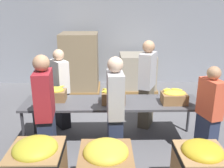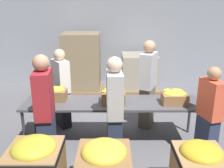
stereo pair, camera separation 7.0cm
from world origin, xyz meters
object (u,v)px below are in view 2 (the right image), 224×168
at_px(volunteer_1, 45,114).
at_px(pallet_stack_0, 139,73).
at_px(volunteer_2, 147,85).
at_px(volunteer_4, 61,89).
at_px(volunteer_0, 208,115).
at_px(volunteer_3, 114,113).
at_px(banana_box_1, 113,95).
at_px(pallet_stack_1, 82,63).
at_px(banana_box_0, 54,93).
at_px(banana_box_2, 174,97).
at_px(sorting_table, 112,104).
at_px(donation_bin_0, 36,168).

bearing_deg(volunteer_1, pallet_stack_0, -32.53).
bearing_deg(volunteer_1, volunteer_2, -57.75).
bearing_deg(volunteer_4, volunteer_0, 30.83).
height_order(volunteer_3, pallet_stack_0, volunteer_3).
relative_size(banana_box_1, volunteer_1, 0.24).
distance_m(volunteer_1, pallet_stack_1, 3.46).
height_order(banana_box_0, banana_box_2, banana_box_0).
bearing_deg(volunteer_1, volunteer_3, -92.39).
distance_m(banana_box_0, pallet_stack_0, 3.27).
height_order(sorting_table, banana_box_0, banana_box_0).
relative_size(volunteer_1, volunteer_3, 1.03).
xyz_separation_m(volunteer_4, pallet_stack_1, (0.16, 2.14, 0.03)).
height_order(pallet_stack_0, pallet_stack_1, pallet_stack_1).
height_order(volunteer_1, volunteer_2, volunteer_2).
distance_m(volunteer_2, pallet_stack_0, 2.22).
distance_m(volunteer_3, volunteer_4, 1.62).
distance_m(banana_box_0, volunteer_3, 1.29).
bearing_deg(volunteer_2, donation_bin_0, -14.53).
relative_size(volunteer_1, volunteer_4, 1.10).
xyz_separation_m(donation_bin_0, pallet_stack_0, (1.72, 4.24, 0.07)).
bearing_deg(pallet_stack_1, volunteer_0, -54.59).
xyz_separation_m(banana_box_1, volunteer_2, (0.68, 0.64, -0.02)).
relative_size(banana_box_0, volunteer_4, 0.25).
relative_size(donation_bin_0, pallet_stack_1, 0.52).
xyz_separation_m(volunteer_0, donation_bin_0, (-2.44, -0.89, -0.31)).
bearing_deg(banana_box_2, volunteer_1, -162.58).
bearing_deg(banana_box_0, volunteer_2, 16.95).
bearing_deg(volunteer_2, pallet_stack_1, -119.67).
relative_size(banana_box_2, volunteer_0, 0.28).
height_order(volunteer_2, volunteer_3, volunteer_2).
bearing_deg(sorting_table, volunteer_2, 40.77).
bearing_deg(pallet_stack_1, volunteer_2, -54.02).
height_order(banana_box_0, volunteer_3, volunteer_3).
distance_m(sorting_table, pallet_stack_0, 2.91).
bearing_deg(donation_bin_0, volunteer_3, 38.57).
distance_m(banana_box_0, banana_box_2, 2.09).
distance_m(volunteer_1, volunteer_3, 1.02).
bearing_deg(banana_box_0, pallet_stack_0, 56.60).
relative_size(volunteer_4, pallet_stack_1, 0.96).
bearing_deg(donation_bin_0, banana_box_0, 92.56).
xyz_separation_m(volunteer_2, pallet_stack_1, (-1.54, 2.13, -0.05)).
xyz_separation_m(volunteer_1, volunteer_2, (1.69, 1.33, 0.00)).
height_order(volunteer_2, donation_bin_0, volunteer_2).
height_order(banana_box_1, volunteer_0, volunteer_0).
bearing_deg(banana_box_2, volunteer_2, 117.83).
relative_size(volunteer_3, pallet_stack_1, 1.03).
bearing_deg(volunteer_0, volunteer_4, 49.35).
height_order(volunteer_1, pallet_stack_1, volunteer_1).
height_order(sorting_table, banana_box_1, banana_box_1).
height_order(volunteer_4, donation_bin_0, volunteer_4).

